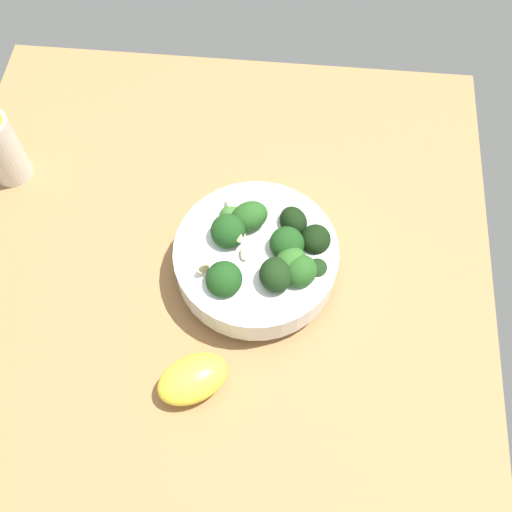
# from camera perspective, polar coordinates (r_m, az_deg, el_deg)

# --- Properties ---
(ground_plane) EXTENTS (0.70, 0.70, 0.05)m
(ground_plane) POSITION_cam_1_polar(r_m,az_deg,el_deg) (0.81, -3.99, -1.43)
(ground_plane) COLOR #996D42
(bowl_of_broccoli) EXTENTS (0.20, 0.20, 0.09)m
(bowl_of_broccoli) POSITION_cam_1_polar(r_m,az_deg,el_deg) (0.75, 0.28, -0.05)
(bowl_of_broccoli) COLOR white
(bowl_of_broccoli) RESTS_ON ground_plane
(lemon_wedge) EXTENTS (0.09, 0.10, 0.04)m
(lemon_wedge) POSITION_cam_1_polar(r_m,az_deg,el_deg) (0.71, -5.63, -11.16)
(lemon_wedge) COLOR yellow
(lemon_wedge) RESTS_ON ground_plane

